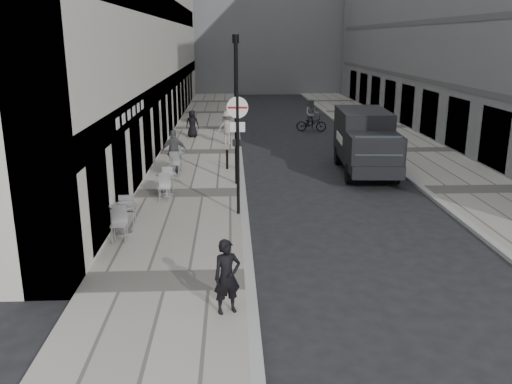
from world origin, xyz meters
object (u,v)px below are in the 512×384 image
walking_man (227,277)px  panel_van (365,139)px  sign_post (238,138)px  lamppost (236,103)px  cyclist (311,119)px

walking_man → panel_van: (5.92, 12.60, 0.57)m
sign_post → panel_van: sign_post is taller
lamppost → panel_van: lamppost is taller
lamppost → panel_van: size_ratio=0.99×
walking_man → cyclist: cyclist is taller
sign_post → cyclist: 17.66m
walking_man → lamppost: bearing=67.9°
walking_man → sign_post: size_ratio=0.41×
sign_post → lamppost: lamppost is taller
panel_van → cyclist: 10.99m
sign_post → lamppost: bearing=93.8°
panel_van → cyclist: panel_van is taller
sign_post → lamppost: 3.89m
sign_post → lamppost: size_ratio=0.69×
sign_post → cyclist: size_ratio=1.94×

